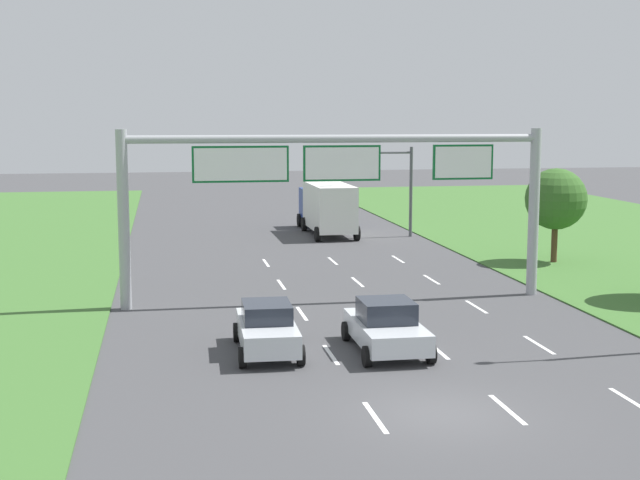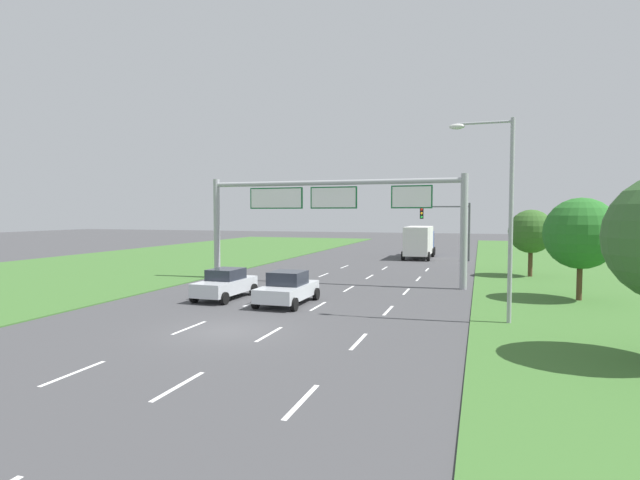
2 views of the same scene
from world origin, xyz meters
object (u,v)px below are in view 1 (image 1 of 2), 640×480
at_px(car_lead_silver, 267,328).
at_px(roadside_tree_far, 556,199).
at_px(traffic_light_mast, 381,175).
at_px(car_near_red, 386,327).
at_px(sign_gantry, 337,180).
at_px(box_truck, 327,207).

distance_m(car_lead_silver, roadside_tree_far, 22.34).
xyz_separation_m(traffic_light_mast, roadside_tree_far, (6.43, -11.08, -0.57)).
height_order(car_near_red, car_lead_silver, car_near_red).
bearing_deg(sign_gantry, car_near_red, -89.28).
bearing_deg(car_lead_silver, traffic_light_mast, 70.35).
height_order(car_lead_silver, roadside_tree_far, roadside_tree_far).
bearing_deg(car_lead_silver, sign_gantry, 65.12).
relative_size(car_lead_silver, roadside_tree_far, 0.89).
bearing_deg(sign_gantry, traffic_light_mast, 70.92).
bearing_deg(traffic_light_mast, roadside_tree_far, -59.85).
relative_size(car_near_red, roadside_tree_far, 0.89).
bearing_deg(traffic_light_mast, sign_gantry, -109.08).
height_order(sign_gantry, roadside_tree_far, sign_gantry).
xyz_separation_m(sign_gantry, roadside_tree_far, (12.83, 7.42, -1.67)).
height_order(car_lead_silver, traffic_light_mast, traffic_light_mast).
bearing_deg(box_truck, car_lead_silver, -104.55).
bearing_deg(traffic_light_mast, car_near_red, -103.43).
xyz_separation_m(car_lead_silver, box_truck, (7.10, 28.09, 0.95)).
xyz_separation_m(sign_gantry, traffic_light_mast, (6.40, 18.50, -1.10)).
distance_m(car_near_red, car_lead_silver, 3.82).
bearing_deg(car_near_red, roadside_tree_far, 50.60).
relative_size(car_lead_silver, sign_gantry, 0.25).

